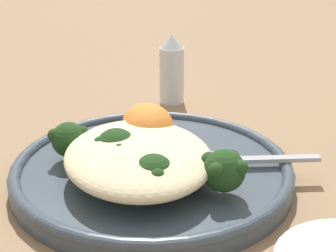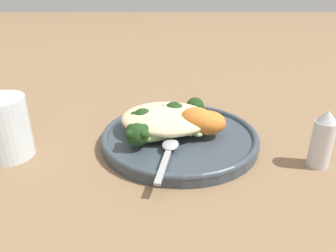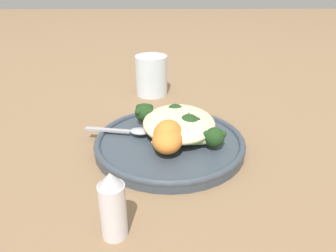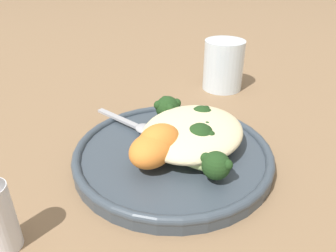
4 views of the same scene
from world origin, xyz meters
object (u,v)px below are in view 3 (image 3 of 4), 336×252
sweet_potato_chunk_0 (167,134)px  salt_shaker (111,206)px  broccoli_stalk_0 (198,138)px  broccoli_stalk_4 (161,123)px  quinoa_mound (178,123)px  sweet_potato_chunk_1 (166,140)px  broccoli_stalk_3 (173,117)px  plate (169,143)px  broccoli_stalk_1 (190,129)px  broccoli_stalk_2 (184,126)px  broccoli_stalk_5 (147,117)px  spoon (130,131)px  water_glass (151,75)px

sweet_potato_chunk_0 → salt_shaker: (0.18, -0.07, 0.00)m
broccoli_stalk_0 → salt_shaker: salt_shaker is taller
broccoli_stalk_4 → salt_shaker: 0.24m
quinoa_mound → sweet_potato_chunk_0: 0.06m
broccoli_stalk_4 → sweet_potato_chunk_1: 0.08m
broccoli_stalk_3 → plate: bearing=-175.5°
plate → broccoli_stalk_1: bearing=103.2°
salt_shaker → broccoli_stalk_4: bearing=166.4°
broccoli_stalk_2 → sweet_potato_chunk_1: bearing=-157.3°
plate → broccoli_stalk_5: size_ratio=2.37×
broccoli_stalk_5 → sweet_potato_chunk_1: sweet_potato_chunk_1 is taller
broccoli_stalk_4 → broccoli_stalk_1: bearing=-117.5°
broccoli_stalk_3 → spoon: 0.08m
sweet_potato_chunk_1 → plate: bearing=174.0°
broccoli_stalk_0 → broccoli_stalk_1: bearing=113.4°
spoon → broccoli_stalk_3: bearing=-148.6°
sweet_potato_chunk_1 → quinoa_mound: bearing=162.3°
broccoli_stalk_2 → sweet_potato_chunk_1: same height
broccoli_stalk_0 → salt_shaker: (0.18, -0.12, 0.01)m
broccoli_stalk_0 → broccoli_stalk_3: (-0.08, -0.04, 0.00)m
broccoli_stalk_4 → salt_shaker: bearing=160.9°
plate → sweet_potato_chunk_0: bearing=-7.6°
broccoli_stalk_5 → sweet_potato_chunk_1: bearing=175.9°
broccoli_stalk_3 → broccoli_stalk_4: 0.03m
broccoli_stalk_4 → salt_shaker: size_ratio=0.97×
broccoli_stalk_3 → sweet_potato_chunk_1: sweet_potato_chunk_1 is taller
broccoli_stalk_0 → salt_shaker: size_ratio=1.41×
salt_shaker → water_glass: bearing=176.4°
plate → broccoli_stalk_2: bearing=106.7°
plate → sweet_potato_chunk_0: (0.03, -0.00, 0.03)m
water_glass → salt_shaker: (0.48, -0.03, -0.00)m
water_glass → sweet_potato_chunk_1: bearing=6.3°
broccoli_stalk_2 → sweet_potato_chunk_0: size_ratio=1.54×
quinoa_mound → spoon: quinoa_mound is taller
broccoli_stalk_2 → broccoli_stalk_3: broccoli_stalk_2 is taller
broccoli_stalk_1 → spoon: broccoli_stalk_1 is taller
plate → quinoa_mound: bearing=144.0°
sweet_potato_chunk_0 → plate: bearing=172.4°
broccoli_stalk_0 → salt_shaker: bearing=-114.5°
water_glass → broccoli_stalk_5: bearing=-0.1°
broccoli_stalk_2 → spoon: (-0.01, -0.10, -0.01)m
broccoli_stalk_1 → water_glass: (-0.27, -0.08, 0.01)m
broccoli_stalk_4 → sweet_potato_chunk_1: size_ratio=1.41×
broccoli_stalk_2 → quinoa_mound: bearing=85.8°
quinoa_mound → water_glass: 0.26m
water_glass → broccoli_stalk_0: bearing=16.3°
plate → quinoa_mound: quinoa_mound is taller
quinoa_mound → broccoli_stalk_0: (0.05, 0.03, -0.00)m
broccoli_stalk_1 → sweet_potato_chunk_1: bearing=-158.7°
broccoli_stalk_0 → broccoli_stalk_4: size_ratio=1.45×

